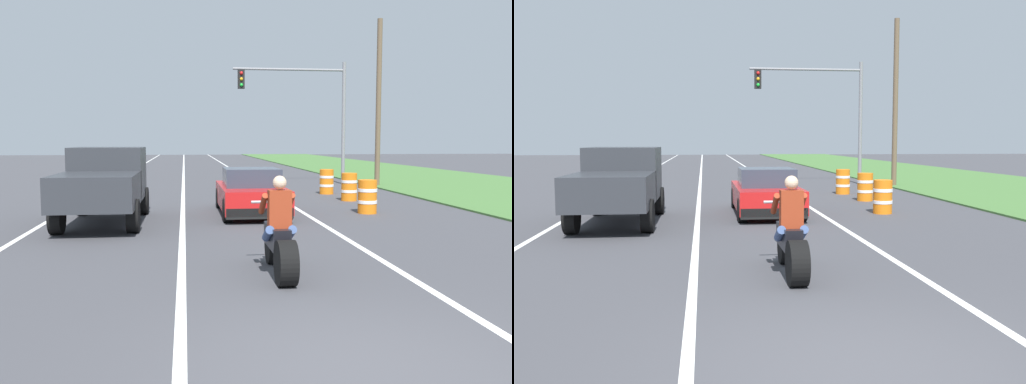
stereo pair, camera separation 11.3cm
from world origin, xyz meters
TOP-DOWN VIEW (x-y plane):
  - ground_plane at (0.00, 0.00)m, footprint 160.00×160.00m
  - lane_stripe_left_solid at (-5.40, 20.00)m, footprint 0.14×120.00m
  - lane_stripe_right_solid at (1.80, 20.00)m, footprint 0.14×120.00m
  - lane_stripe_centre_dashed at (-1.80, 20.00)m, footprint 0.14×120.00m
  - grass_verge_right at (11.92, 20.00)m, footprint 10.00×120.00m
  - motorcycle_with_rider at (-0.25, 3.78)m, footprint 0.70×2.21m
  - sports_car_red at (0.19, 11.32)m, footprint 1.84×4.30m
  - pickup_truck_left_lane_dark_grey at (-3.82, 10.02)m, footprint 2.02×4.80m
  - traffic_light_mast_near at (4.34, 22.21)m, footprint 5.59×0.34m
  - utility_pole_roadside at (7.34, 20.65)m, footprint 0.24×0.24m
  - construction_barrel_nearest at (3.66, 11.11)m, footprint 0.58×0.58m
  - construction_barrel_mid at (4.15, 14.58)m, footprint 0.58×0.58m
  - construction_barrel_far at (3.98, 17.16)m, footprint 0.58×0.58m

SIDE VIEW (x-z plane):
  - ground_plane at x=0.00m, z-range 0.00..0.00m
  - lane_stripe_left_solid at x=-5.40m, z-range 0.00..0.01m
  - lane_stripe_right_solid at x=1.80m, z-range 0.00..0.01m
  - lane_stripe_centre_dashed at x=-1.80m, z-range 0.00..0.01m
  - grass_verge_right at x=11.92m, z-range 0.00..0.06m
  - construction_barrel_nearest at x=3.66m, z-range 0.00..1.00m
  - construction_barrel_mid at x=4.15m, z-range 0.00..1.00m
  - construction_barrel_far at x=3.98m, z-range 0.00..1.00m
  - motorcycle_with_rider at x=-0.25m, z-range -0.22..1.40m
  - sports_car_red at x=0.19m, z-range -0.05..1.31m
  - pickup_truck_left_lane_dark_grey at x=-3.82m, z-range 0.12..2.10m
  - utility_pole_roadside at x=7.34m, z-range 0.00..7.79m
  - traffic_light_mast_near at x=4.34m, z-range 1.06..7.06m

